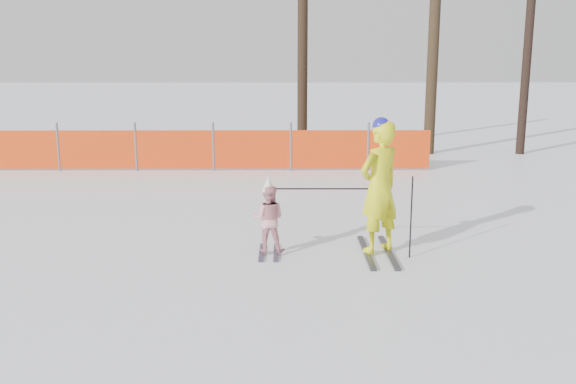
# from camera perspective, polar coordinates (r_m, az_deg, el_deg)

# --- Properties ---
(ground) EXTENTS (120.00, 120.00, 0.00)m
(ground) POSITION_cam_1_polar(r_m,az_deg,el_deg) (9.13, 0.02, -6.81)
(ground) COLOR white
(ground) RESTS_ON ground
(adult) EXTENTS (0.86, 1.65, 2.07)m
(adult) POSITION_cam_1_polar(r_m,az_deg,el_deg) (9.63, 8.13, 0.47)
(adult) COLOR black
(adult) RESTS_ON ground
(child) EXTENTS (0.55, 0.87, 1.21)m
(child) POSITION_cam_1_polar(r_m,az_deg,el_deg) (9.65, -1.74, -2.33)
(child) COLOR black
(child) RESTS_ON ground
(ski_poles) EXTENTS (1.99, 0.23, 1.23)m
(ski_poles) POSITION_cam_1_polar(r_m,az_deg,el_deg) (9.55, 6.80, -0.89)
(ski_poles) COLOR black
(ski_poles) RESTS_ON ground
(safety_fence) EXTENTS (15.63, 0.06, 1.25)m
(safety_fence) POSITION_cam_1_polar(r_m,az_deg,el_deg) (17.09, -14.23, 3.69)
(safety_fence) COLOR #595960
(safety_fence) RESTS_ON ground
(tree_trunks) EXTENTS (6.89, 0.43, 6.82)m
(tree_trunks) POSITION_cam_1_polar(r_m,az_deg,el_deg) (19.63, 10.26, 12.54)
(tree_trunks) COLOR #332516
(tree_trunks) RESTS_ON ground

